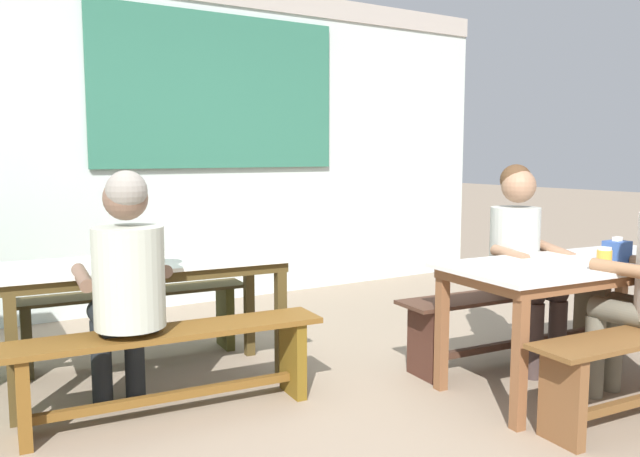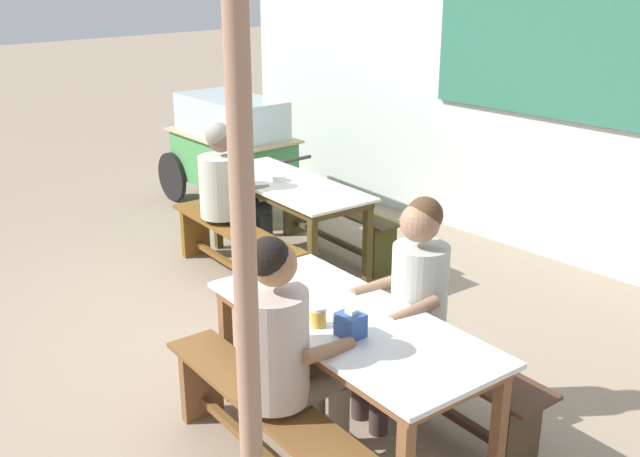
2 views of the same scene
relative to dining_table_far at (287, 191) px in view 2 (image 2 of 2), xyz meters
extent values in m
plane|color=gray|center=(0.82, -0.96, -0.67)|extent=(40.00, 40.00, 0.00)
cube|color=silver|center=(0.82, 1.90, 0.68)|extent=(7.04, 0.12, 2.71)
cube|color=#306F56|center=(1.26, 1.81, 1.26)|extent=(2.34, 0.03, 1.38)
cube|color=silver|center=(0.00, 0.00, 0.07)|extent=(1.68, 0.81, 0.02)
cube|color=#48381A|center=(0.00, 0.00, 0.03)|extent=(1.59, 0.74, 0.06)
cube|color=#48381A|center=(0.75, 0.20, -0.34)|extent=(0.07, 0.07, 0.67)
cube|color=#48381A|center=(0.70, -0.34, -0.34)|extent=(0.07, 0.07, 0.67)
cube|color=#48381A|center=(-0.70, 0.34, -0.34)|extent=(0.07, 0.07, 0.67)
cube|color=#48381A|center=(-0.75, -0.20, -0.34)|extent=(0.07, 0.07, 0.67)
cube|color=silver|center=(2.16, -1.35, 0.07)|extent=(1.75, 0.88, 0.03)
cube|color=brown|center=(2.16, -1.35, 0.02)|extent=(1.67, 0.81, 0.06)
cube|color=brown|center=(2.95, -1.11, -0.34)|extent=(0.06, 0.06, 0.66)
cube|color=brown|center=(1.42, -0.98, -0.34)|extent=(0.06, 0.06, 0.66)
cube|color=brown|center=(1.36, -1.59, -0.34)|extent=(0.06, 0.06, 0.66)
cube|color=#43391F|center=(0.05, 0.52, -0.21)|extent=(1.55, 0.42, 0.02)
cube|color=#413F19|center=(0.69, 0.46, -0.45)|extent=(0.08, 0.24, 0.45)
cube|color=#473F26|center=(-0.59, 0.58, -0.45)|extent=(0.08, 0.24, 0.45)
cube|color=#43391F|center=(0.05, 0.52, -0.56)|extent=(1.25, 0.16, 0.04)
cube|color=brown|center=(-0.05, -0.52, -0.22)|extent=(1.66, 0.44, 0.03)
cube|color=brown|center=(0.65, -0.58, -0.45)|extent=(0.08, 0.25, 0.44)
cube|color=brown|center=(-0.74, -0.45, -0.45)|extent=(0.08, 0.25, 0.44)
cube|color=brown|center=(-0.05, -0.52, -0.56)|extent=(1.36, 0.17, 0.04)
cube|color=#472D20|center=(2.20, -0.84, -0.21)|extent=(1.74, 0.46, 0.02)
cube|color=#463422|center=(2.94, -0.90, -0.45)|extent=(0.08, 0.27, 0.44)
cube|color=#45261D|center=(1.46, -0.77, -0.45)|extent=(0.08, 0.27, 0.44)
cube|color=#472D20|center=(2.20, -0.84, -0.56)|extent=(1.44, 0.17, 0.04)
cube|color=brown|center=(2.11, -1.87, -0.21)|extent=(1.66, 0.43, 0.02)
cube|color=brown|center=(1.41, -1.81, -0.45)|extent=(0.08, 0.25, 0.44)
cube|color=#499750|center=(-1.62, 0.59, -0.15)|extent=(1.40, 0.76, 0.51)
cube|color=silver|center=(-1.62, 0.59, 0.31)|extent=(1.26, 0.69, 0.40)
cube|color=tan|center=(-1.62, 0.59, 0.12)|extent=(1.48, 0.85, 0.02)
cylinder|color=black|center=(-2.24, 1.00, -0.40)|extent=(0.53, 0.07, 0.53)
cylinder|color=black|center=(-2.27, 0.24, -0.40)|extent=(0.53, 0.07, 0.53)
cylinder|color=#333333|center=(-1.00, 0.57, -0.54)|extent=(0.05, 0.05, 0.27)
cylinder|color=#3F3F3F|center=(-0.76, 0.56, 0.00)|extent=(0.07, 0.70, 0.04)
cylinder|color=#40312E|center=(2.03, -1.14, -0.44)|extent=(0.11, 0.11, 0.47)
cylinder|color=#40312E|center=(2.21, -1.17, -0.44)|extent=(0.11, 0.11, 0.47)
cylinder|color=#40312E|center=(2.06, -0.98, -0.15)|extent=(0.19, 0.38, 0.13)
cylinder|color=#40312E|center=(2.24, -1.01, -0.15)|extent=(0.19, 0.38, 0.13)
cylinder|color=#B3B7AE|center=(2.18, -0.83, 0.10)|extent=(0.32, 0.32, 0.52)
sphere|color=#976D51|center=(2.18, -0.85, 0.50)|extent=(0.22, 0.22, 0.22)
sphere|color=#4C331E|center=(2.18, -0.82, 0.53)|extent=(0.20, 0.20, 0.20)
cylinder|color=#976D51|center=(1.97, -0.98, 0.08)|extent=(0.12, 0.31, 0.09)
cylinder|color=#976D51|center=(2.32, -1.04, 0.08)|extent=(0.12, 0.31, 0.11)
cylinder|color=#6B6656|center=(2.25, -1.51, -0.44)|extent=(0.11, 0.11, 0.47)
cylinder|color=#6B6656|center=(2.07, -1.52, -0.44)|extent=(0.11, 0.11, 0.47)
cylinder|color=#6B6656|center=(2.26, -1.69, -0.15)|extent=(0.14, 0.40, 0.13)
cylinder|color=#6B6656|center=(2.08, -1.70, -0.15)|extent=(0.14, 0.40, 0.13)
cylinder|color=#BDADA2|center=(2.18, -1.88, 0.12)|extent=(0.35, 0.35, 0.56)
sphere|color=#956846|center=(2.17, -1.86, 0.53)|extent=(0.21, 0.21, 0.21)
sphere|color=black|center=(2.18, -1.89, 0.57)|extent=(0.20, 0.20, 0.20)
cylinder|color=#956846|center=(2.36, -1.69, 0.10)|extent=(0.08, 0.31, 0.11)
cylinder|color=#956846|center=(1.98, -1.70, 0.10)|extent=(0.08, 0.30, 0.07)
cylinder|color=black|center=(-0.13, -0.14, -0.44)|extent=(0.11, 0.11, 0.47)
cylinder|color=black|center=(-0.31, -0.13, -0.44)|extent=(0.11, 0.11, 0.47)
cylinder|color=black|center=(-0.14, -0.32, -0.15)|extent=(0.16, 0.42, 0.13)
cylinder|color=black|center=(-0.32, -0.31, -0.15)|extent=(0.16, 0.42, 0.13)
cylinder|color=#B7BCAA|center=(-0.24, -0.50, 0.09)|extent=(0.35, 0.35, 0.51)
sphere|color=brown|center=(-0.24, -0.48, 0.48)|extent=(0.22, 0.22, 0.22)
sphere|color=gray|center=(-0.24, -0.51, 0.52)|extent=(0.20, 0.20, 0.20)
cylinder|color=brown|center=(-0.03, -0.33, 0.08)|extent=(0.09, 0.31, 0.11)
cylinder|color=brown|center=(-0.42, -0.31, 0.08)|extent=(0.09, 0.31, 0.11)
cube|color=#315096|center=(2.29, -1.48, 0.14)|extent=(0.13, 0.11, 0.12)
cube|color=white|center=(2.29, -1.48, 0.21)|extent=(0.05, 0.03, 0.02)
cylinder|color=gold|center=(2.11, -1.53, 0.13)|extent=(0.08, 0.08, 0.09)
cylinder|color=white|center=(2.11, -1.53, 0.18)|extent=(0.07, 0.07, 0.02)
cylinder|color=silver|center=(-0.08, -0.03, 0.11)|extent=(0.13, 0.13, 0.05)
cylinder|color=#A47B62|center=(2.60, -2.33, 0.61)|extent=(0.09, 0.09, 2.56)
camera|label=1|loc=(-1.10, -3.66, 0.70)|focal=35.88mm
camera|label=2|loc=(4.66, -3.80, 1.84)|focal=42.17mm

